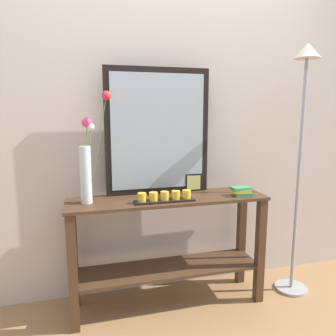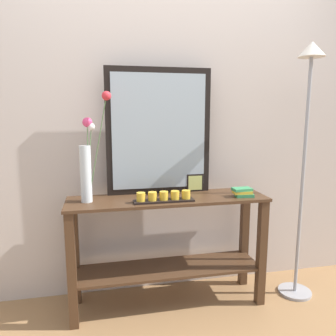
% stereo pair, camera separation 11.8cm
% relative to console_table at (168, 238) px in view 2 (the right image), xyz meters
% --- Properties ---
extents(ground_plane, '(7.00, 6.00, 0.02)m').
position_rel_console_table_xyz_m(ground_plane, '(0.00, 0.00, -0.50)').
color(ground_plane, '#997047').
extents(wall_back, '(6.40, 0.08, 2.70)m').
position_rel_console_table_xyz_m(wall_back, '(0.00, 0.30, 0.86)').
color(wall_back, beige).
rests_on(wall_back, ground).
extents(console_table, '(1.35, 0.36, 0.77)m').
position_rel_console_table_xyz_m(console_table, '(0.00, 0.00, 0.00)').
color(console_table, '#472D1C').
rests_on(console_table, ground).
extents(mirror_leaning, '(0.73, 0.03, 0.87)m').
position_rel_console_table_xyz_m(mirror_leaning, '(-0.03, 0.15, 0.72)').
color(mirror_leaning, black).
rests_on(mirror_leaning, console_table).
extents(tall_vase_left, '(0.21, 0.13, 0.70)m').
position_rel_console_table_xyz_m(tall_vase_left, '(-0.52, 0.02, 0.56)').
color(tall_vase_left, silver).
rests_on(tall_vase_left, console_table).
extents(candle_tray, '(0.39, 0.09, 0.07)m').
position_rel_console_table_xyz_m(candle_tray, '(-0.05, -0.09, 0.32)').
color(candle_tray, black).
rests_on(candle_tray, console_table).
extents(picture_frame_small, '(0.13, 0.01, 0.13)m').
position_rel_console_table_xyz_m(picture_frame_small, '(0.23, 0.14, 0.35)').
color(picture_frame_small, black).
rests_on(picture_frame_small, console_table).
extents(book_stack, '(0.14, 0.09, 0.06)m').
position_rel_console_table_xyz_m(book_stack, '(0.50, -0.08, 0.32)').
color(book_stack, '#388E56').
rests_on(book_stack, console_table).
extents(floor_lamp, '(0.24, 0.24, 1.81)m').
position_rel_console_table_xyz_m(floor_lamp, '(0.96, -0.07, 0.73)').
color(floor_lamp, '#9E9EA3').
rests_on(floor_lamp, ground).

